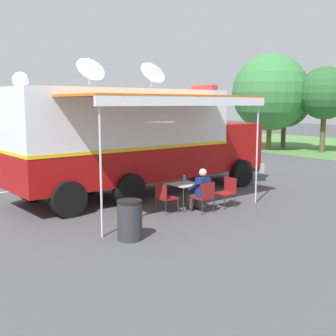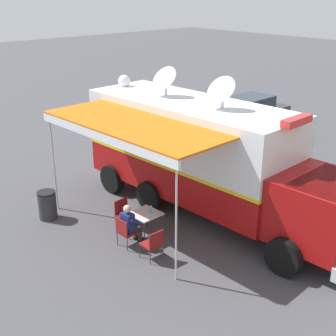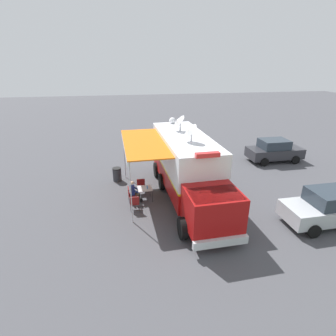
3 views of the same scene
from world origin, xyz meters
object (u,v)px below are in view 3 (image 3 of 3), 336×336
at_px(command_truck, 187,166).
at_px(water_bottle, 147,187).
at_px(folding_table, 145,189).
at_px(folding_chair_spare_by_truck, 135,202).
at_px(folding_chair_at_table, 131,193).
at_px(traffic_cone, 170,157).
at_px(trash_bin, 117,174).
at_px(seated_responder, 134,191).
at_px(car_behind_truck, 274,150).
at_px(car_far_corner, 328,207).
at_px(folding_chair_beside_table, 141,185).

bearing_deg(command_truck, water_bottle, 0.78).
relative_size(folding_table, folding_chair_spare_by_truck, 0.95).
relative_size(folding_chair_at_table, traffic_cone, 1.50).
bearing_deg(trash_bin, folding_chair_spare_by_truck, 103.18).
xyz_separation_m(command_truck, folding_table, (2.42, -0.07, -1.27)).
height_order(seated_responder, car_behind_truck, car_behind_truck).
bearing_deg(seated_responder, folding_chair_at_table, 2.08).
bearing_deg(folding_chair_spare_by_truck, car_far_corner, 163.24).
relative_size(water_bottle, seated_responder, 0.18).
height_order(folding_chair_at_table, folding_chair_spare_by_truck, same).
distance_m(folding_table, folding_chair_spare_by_truck, 1.30).
bearing_deg(car_far_corner, folding_table, -24.47).
bearing_deg(traffic_cone, folding_table, 67.47).
distance_m(water_bottle, seated_responder, 0.77).
bearing_deg(command_truck, traffic_cone, -91.42).
relative_size(command_truck, car_behind_truck, 2.27).
xyz_separation_m(seated_responder, car_behind_truck, (-11.24, -4.65, 0.23)).
xyz_separation_m(seated_responder, car_far_corner, (-9.10, 3.79, 0.23)).
bearing_deg(command_truck, trash_bin, -36.44).
bearing_deg(car_behind_truck, folding_chair_at_table, 22.16).
height_order(folding_table, car_behind_truck, car_behind_truck).
bearing_deg(command_truck, seated_responder, 0.23).
bearing_deg(folding_chair_beside_table, car_far_corner, 151.37).
relative_size(command_truck, traffic_cone, 16.50).
height_order(folding_chair_at_table, car_far_corner, car_far_corner).
xyz_separation_m(folding_chair_at_table, traffic_cone, (-3.38, -6.30, -0.23)).
relative_size(water_bottle, folding_chair_beside_table, 0.26).
xyz_separation_m(command_truck, water_bottle, (2.29, 0.03, -1.11)).
bearing_deg(trash_bin, command_truck, 143.56).
xyz_separation_m(folding_table, traffic_cone, (-2.58, -6.22, -0.39)).
relative_size(folding_table, seated_responder, 0.66).
distance_m(command_truck, folding_chair_beside_table, 3.08).
bearing_deg(car_behind_truck, folding_chair_beside_table, 19.04).
bearing_deg(traffic_cone, seated_responder, 63.13).
xyz_separation_m(folding_table, folding_chair_at_table, (0.80, 0.09, -0.16)).
bearing_deg(trash_bin, folding_chair_at_table, 104.69).
bearing_deg(trash_bin, car_behind_truck, -172.16).
xyz_separation_m(command_truck, trash_bin, (4.00, -2.95, -1.49)).
bearing_deg(folding_chair_beside_table, command_truck, 160.35).
bearing_deg(folding_chair_spare_by_truck, seated_responder, -91.76).
distance_m(command_truck, trash_bin, 5.19).
bearing_deg(folding_table, car_behind_truck, -156.74).
relative_size(folding_chair_beside_table, seated_responder, 0.70).
relative_size(folding_chair_beside_table, folding_chair_spare_by_truck, 1.00).
distance_m(water_bottle, folding_chair_at_table, 0.99).
xyz_separation_m(folding_chair_at_table, folding_chair_beside_table, (-0.66, -0.94, 0.00)).
bearing_deg(folding_chair_at_table, folding_chair_spare_by_truck, 98.69).
distance_m(seated_responder, car_far_corner, 9.86).
bearing_deg(water_bottle, trash_bin, -60.11).
height_order(folding_chair_beside_table, car_far_corner, car_far_corner).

